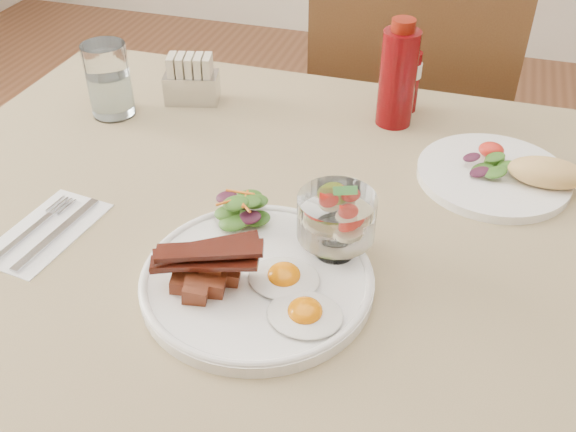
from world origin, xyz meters
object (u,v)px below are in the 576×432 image
(chair_far, at_px, (407,134))
(hot_sauce_bottle, at_px, (410,78))
(second_plate, at_px, (506,173))
(fruit_cup, at_px, (337,217))
(water_glass, at_px, (109,84))
(main_plate, at_px, (257,280))
(table, at_px, (345,274))
(ketchup_bottle, at_px, (398,77))
(sugar_caddy, at_px, (192,82))

(chair_far, relative_size, hot_sauce_bottle, 7.45)
(second_plate, bearing_deg, fruit_cup, -128.79)
(chair_far, distance_m, water_glass, 0.72)
(hot_sauce_bottle, bearing_deg, main_plate, -101.50)
(water_glass, bearing_deg, second_plate, -1.38)
(table, distance_m, second_plate, 0.28)
(ketchup_bottle, bearing_deg, hot_sauce_bottle, 73.76)
(table, xyz_separation_m, chair_far, (0.00, 0.66, -0.14))
(table, bearing_deg, second_plate, 41.01)
(hot_sauce_bottle, bearing_deg, ketchup_bottle, -106.24)
(table, bearing_deg, ketchup_bottle, 88.51)
(water_glass, bearing_deg, sugar_caddy, 36.93)
(table, distance_m, ketchup_bottle, 0.35)
(second_plate, bearing_deg, water_glass, 178.62)
(ketchup_bottle, xyz_separation_m, water_glass, (-0.47, -0.11, -0.03))
(main_plate, distance_m, second_plate, 0.42)
(second_plate, bearing_deg, hot_sauce_bottle, 133.80)
(table, relative_size, chair_far, 1.43)
(chair_far, bearing_deg, fruit_cup, -90.09)
(main_plate, relative_size, ketchup_bottle, 1.56)
(main_plate, height_order, sugar_caddy, sugar_caddy)
(main_plate, bearing_deg, hot_sauce_bottle, 78.50)
(chair_far, bearing_deg, sugar_caddy, -131.55)
(hot_sauce_bottle, relative_size, water_glass, 0.99)
(fruit_cup, distance_m, water_glass, 0.53)
(table, height_order, fruit_cup, fruit_cup)
(chair_far, bearing_deg, main_plate, -95.53)
(ketchup_bottle, height_order, water_glass, ketchup_bottle)
(hot_sauce_bottle, height_order, sugar_caddy, hot_sauce_bottle)
(chair_far, relative_size, main_plate, 3.32)
(fruit_cup, bearing_deg, water_glass, 150.31)
(ketchup_bottle, bearing_deg, table, -91.49)
(table, xyz_separation_m, water_glass, (-0.46, 0.19, 0.14))
(second_plate, bearing_deg, main_plate, -130.91)
(table, distance_m, fruit_cup, 0.17)
(table, height_order, chair_far, chair_far)
(fruit_cup, relative_size, second_plate, 0.40)
(sugar_caddy, bearing_deg, ketchup_bottle, -9.92)
(fruit_cup, bearing_deg, ketchup_bottle, 88.64)
(second_plate, bearing_deg, sugar_caddy, 169.63)
(ketchup_bottle, bearing_deg, main_plate, -100.94)
(chair_far, height_order, main_plate, chair_far)
(second_plate, bearing_deg, table, -138.99)
(fruit_cup, height_order, hot_sauce_bottle, hot_sauce_bottle)
(ketchup_bottle, relative_size, hot_sauce_bottle, 1.43)
(fruit_cup, xyz_separation_m, second_plate, (0.20, 0.25, -0.05))
(main_plate, height_order, hot_sauce_bottle, hot_sauce_bottle)
(table, xyz_separation_m, main_plate, (-0.08, -0.15, 0.10))
(second_plate, distance_m, water_glass, 0.66)
(second_plate, distance_m, hot_sauce_bottle, 0.25)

